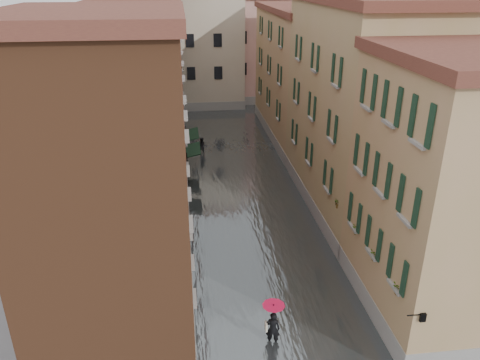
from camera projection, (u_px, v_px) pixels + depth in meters
ground at (273, 292)px, 23.36m from camera, size 120.00×120.00×0.00m
floodwater at (241, 184)px, 35.13m from camera, size 10.00×60.00×0.20m
building_left_near at (110, 200)px, 18.14m from camera, size 6.00×8.00×13.00m
building_left_mid at (134, 124)px, 28.23m from camera, size 6.00×14.00×12.50m
building_left_far at (148, 67)px, 41.56m from camera, size 6.00×16.00×14.00m
building_right_near at (446, 198)px, 20.00m from camera, size 6.00×8.00×11.50m
building_right_mid at (358, 112)px, 29.69m from camera, size 6.00×14.00×13.00m
building_right_far at (301, 77)px, 43.62m from camera, size 6.00×16.00×11.50m
building_end_cream at (189, 49)px, 54.92m from camera, size 12.00×9.00×13.00m
building_end_pink at (262, 49)px, 57.94m from camera, size 10.00×9.00×12.00m
awning_near at (193, 151)px, 34.90m from camera, size 1.09×2.73×2.80m
awning_far at (191, 135)px, 38.26m from camera, size 1.09×2.94×2.80m
wall_lantern at (422, 316)px, 17.18m from camera, size 0.71×0.22×0.35m
window_planters at (366, 234)px, 21.63m from camera, size 0.59×8.40×0.84m
pedestrian_main at (273, 321)px, 19.54m from camera, size 0.96×0.96×2.06m
pedestrian_far at (202, 147)px, 40.64m from camera, size 0.81×0.65×1.60m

